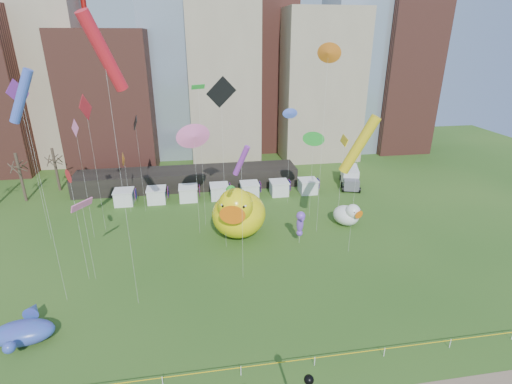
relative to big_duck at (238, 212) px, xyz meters
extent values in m
plane|color=#254E18|center=(-2.58, -22.80, -3.43)|extent=(160.00, 160.00, 0.00)
cube|color=gray|center=(-32.58, 39.20, 17.57)|extent=(14.00, 12.00, 42.00)
cube|color=brown|center=(-20.58, 33.20, 9.57)|extent=(16.00, 14.00, 26.00)
cube|color=#8C9EB2|center=(-8.58, 41.20, 24.07)|extent=(12.00, 12.00, 55.00)
cube|color=gray|center=(1.42, 37.20, 13.57)|extent=(14.00, 14.00, 34.00)
cube|color=gray|center=(21.42, 35.20, 11.57)|extent=(16.00, 14.00, 30.00)
cube|color=#8C9EB2|center=(31.42, 39.20, 20.57)|extent=(14.00, 12.00, 48.00)
cube|color=brown|center=(41.42, 37.20, 14.57)|extent=(12.00, 12.00, 36.00)
cube|color=black|center=(-6.58, 19.20, -1.83)|extent=(38.00, 6.00, 3.20)
cube|color=white|center=(-16.58, 13.20, -2.33)|extent=(2.80, 2.80, 2.20)
cube|color=red|center=(-14.78, 13.20, -1.83)|extent=(0.08, 1.40, 1.60)
cube|color=white|center=(-11.58, 13.20, -2.33)|extent=(2.80, 2.80, 2.20)
cube|color=red|center=(-9.78, 13.20, -1.83)|extent=(0.08, 1.40, 1.60)
cube|color=white|center=(-6.58, 13.20, -2.33)|extent=(2.80, 2.80, 2.20)
cube|color=red|center=(-4.78, 13.20, -1.83)|extent=(0.08, 1.40, 1.60)
cube|color=white|center=(-1.58, 13.20, -2.33)|extent=(2.80, 2.80, 2.20)
cube|color=red|center=(0.22, 13.20, -1.83)|extent=(0.08, 1.40, 1.60)
cube|color=white|center=(3.42, 13.20, -2.33)|extent=(2.80, 2.80, 2.20)
cube|color=red|center=(5.22, 13.20, -1.83)|extent=(0.08, 1.40, 1.60)
cube|color=white|center=(8.42, 13.20, -2.33)|extent=(2.80, 2.80, 2.20)
cube|color=red|center=(10.22, 13.20, -1.83)|extent=(0.08, 1.40, 1.60)
cube|color=white|center=(13.42, 13.20, -2.33)|extent=(2.80, 2.80, 2.20)
cube|color=red|center=(15.22, 13.20, -1.83)|extent=(0.08, 1.40, 1.60)
cylinder|color=#382B21|center=(-32.58, 17.20, 0.57)|extent=(0.44, 0.44, 8.00)
cylinder|color=#382B21|center=(-28.58, 21.20, 0.32)|extent=(0.44, 0.44, 7.50)
cylinder|color=white|center=(-8.58, -22.80, -2.98)|extent=(0.06, 0.06, 0.90)
cylinder|color=white|center=(-2.58, -22.80, -2.98)|extent=(0.06, 0.06, 0.90)
cylinder|color=white|center=(3.42, -22.80, -2.98)|extent=(0.06, 0.06, 0.90)
cylinder|color=white|center=(9.42, -22.80, -2.98)|extent=(0.06, 0.06, 0.90)
cylinder|color=white|center=(15.42, -22.80, -2.98)|extent=(0.06, 0.06, 0.90)
cube|color=yellow|center=(-2.58, -22.80, -2.63)|extent=(50.00, 0.02, 0.07)
ellipsoid|color=yellow|center=(0.15, 0.55, -0.51)|extent=(9.03, 9.89, 5.85)
ellipsoid|color=yellow|center=(1.01, 3.67, -0.66)|extent=(2.27, 1.97, 2.37)
sphere|color=yellow|center=(-0.54, -1.97, 1.84)|extent=(5.41, 5.41, 4.40)
cone|color=orange|center=(-1.04, -3.77, 1.70)|extent=(2.86, 2.55, 2.42)
sphere|color=white|center=(-2.03, -2.82, 2.43)|extent=(0.79, 0.79, 0.79)
sphere|color=white|center=(0.30, -3.46, 2.43)|extent=(0.79, 0.79, 0.79)
sphere|color=black|center=(-2.13, -3.18, 2.43)|extent=(0.40, 0.40, 0.40)
sphere|color=black|center=(0.20, -3.82, 2.43)|extent=(0.40, 0.40, 0.40)
ellipsoid|color=white|center=(15.34, 0.93, -2.08)|extent=(4.54, 4.83, 2.69)
ellipsoid|color=white|center=(14.73, 2.29, -2.16)|extent=(1.10, 1.00, 1.09)
sphere|color=white|center=(15.84, -0.17, -1.00)|extent=(2.68, 2.68, 2.02)
cone|color=orange|center=(16.19, -0.95, -1.07)|extent=(1.39, 1.29, 1.11)
sphere|color=white|center=(15.56, -0.90, -0.73)|extent=(0.36, 0.36, 0.36)
sphere|color=white|center=(16.57, -0.45, -0.73)|extent=(0.36, 0.36, 0.36)
sphere|color=black|center=(15.63, -1.06, -0.73)|extent=(0.18, 0.18, 0.18)
sphere|color=black|center=(16.64, -0.60, -0.73)|extent=(0.18, 0.18, 0.18)
cylinder|color=silver|center=(-0.74, 2.00, -1.21)|extent=(0.03, 0.03, 4.43)
ellipsoid|color=green|center=(-0.74, 2.00, 1.00)|extent=(1.11, 0.94, 2.61)
sphere|color=green|center=(-0.74, 1.85, 2.40)|extent=(1.47, 1.47, 1.33)
cone|color=green|center=(-0.74, 1.25, 2.33)|extent=(0.55, 0.88, 0.47)
sphere|color=green|center=(-0.74, 2.05, -0.49)|extent=(0.93, 0.93, 0.93)
cylinder|color=silver|center=(7.47, -3.24, -2.08)|extent=(0.03, 0.03, 2.70)
ellipsoid|color=purple|center=(7.47, -3.24, -0.73)|extent=(0.92, 0.76, 2.26)
sphere|color=purple|center=(7.47, -3.39, 0.47)|extent=(1.20, 1.20, 1.15)
cone|color=purple|center=(7.47, -3.91, 0.42)|extent=(0.43, 0.74, 0.40)
sphere|color=purple|center=(7.47, -3.19, -2.03)|extent=(0.81, 0.81, 0.81)
ellipsoid|color=#443DA8|center=(-20.70, -16.19, -2.44)|extent=(5.21, 2.89, 1.98)
cone|color=#443DA8|center=(-20.77, -13.42, -2.14)|extent=(1.42, 1.62, 1.39)
sphere|color=#443DA8|center=(-20.64, -18.76, -1.65)|extent=(0.99, 0.99, 0.99)
sphere|color=black|center=(0.89, -28.80, 2.07)|extent=(0.62, 0.62, 0.62)
cone|color=black|center=(0.89, -28.80, 2.40)|extent=(0.22, 0.22, 0.28)
cube|color=silver|center=(21.99, 16.10, -1.71)|extent=(4.16, 6.08, 2.77)
cube|color=#595960|center=(20.96, 12.70, -2.27)|extent=(3.02, 2.65, 1.78)
cylinder|color=black|center=(20.08, 14.59, -2.93)|extent=(0.55, 1.04, 1.00)
cylinder|color=black|center=(22.74, 13.79, -2.93)|extent=(0.55, 1.04, 1.00)
cylinder|color=black|center=(21.18, 18.20, -2.93)|extent=(0.55, 1.04, 1.00)
cylinder|color=black|center=(23.83, 17.40, -2.93)|extent=(0.55, 1.04, 1.00)
cylinder|color=silver|center=(-11.60, -12.33, 8.37)|extent=(0.02, 0.02, 23.61)
cylinder|color=red|center=(-11.60, -12.33, 20.18)|extent=(3.27, 3.35, 6.18)
cylinder|color=silver|center=(-16.74, -7.32, 1.02)|extent=(0.02, 0.02, 8.90)
cube|color=pink|center=(-16.74, -7.32, 5.46)|extent=(1.77, 2.40, 0.81)
cylinder|color=silver|center=(-13.10, 10.11, 3.36)|extent=(0.02, 0.02, 13.58)
cube|color=black|center=(-13.10, 10.11, 10.15)|extent=(1.10, 4.19, 1.26)
cylinder|color=silver|center=(-4.23, 3.95, 6.05)|extent=(0.02, 0.02, 18.97)
cube|color=green|center=(-4.23, 3.95, 15.54)|extent=(1.73, 1.09, 0.57)
cylinder|color=silver|center=(14.91, 2.87, 2.41)|extent=(0.02, 0.02, 11.67)
cube|color=yellow|center=(14.91, 2.87, 8.24)|extent=(1.01, 3.28, 0.99)
cylinder|color=silver|center=(-18.75, -10.76, 6.68)|extent=(0.02, 0.02, 20.22)
cylinder|color=blue|center=(-18.75, -10.76, 16.79)|extent=(2.66, 0.84, 4.50)
cylinder|color=silver|center=(-15.29, 10.22, 0.72)|extent=(0.02, 0.02, 8.31)
cone|color=orange|center=(-15.29, 10.22, 4.88)|extent=(0.38, 1.88, 1.87)
cylinder|color=silver|center=(-24.53, 3.06, 5.96)|extent=(0.02, 0.02, 18.79)
cube|color=purple|center=(-24.53, 3.06, 15.36)|extent=(1.33, 2.95, 3.21)
cylinder|color=silver|center=(-17.45, -7.21, 2.58)|extent=(0.02, 0.02, 12.01)
cone|color=red|center=(-17.45, -7.21, 8.58)|extent=(0.84, 1.23, 1.34)
cylinder|color=silver|center=(-5.12, 1.39, 3.27)|extent=(0.02, 0.02, 13.40)
cone|color=pink|center=(-5.12, 1.39, 9.97)|extent=(2.90, 1.55, 3.00)
cylinder|color=silver|center=(-1.92, -2.79, 6.15)|extent=(0.02, 0.02, 19.16)
cube|color=black|center=(-1.92, -2.79, 15.73)|extent=(3.23, 1.13, 3.40)
cylinder|color=silver|center=(11.00, 4.09, 2.46)|extent=(0.02, 0.02, 11.77)
cone|color=green|center=(11.00, 4.09, 8.34)|extent=(1.90, 1.16, 2.02)
cylinder|color=silver|center=(12.93, -6.28, 3.36)|extent=(0.02, 0.02, 13.58)
cylinder|color=yellow|center=(12.93, -6.28, 10.15)|extent=(4.17, 2.73, 6.88)
cylinder|color=silver|center=(8.92, 9.27, 3.73)|extent=(0.02, 0.02, 14.31)
cone|color=blue|center=(8.92, 9.27, 10.88)|extent=(1.49, 0.23, 1.49)
cylinder|color=silver|center=(10.63, -0.60, 8.06)|extent=(0.02, 0.02, 22.99)
cone|color=orange|center=(10.63, -0.60, 19.56)|extent=(1.50, 2.04, 2.27)
cylinder|color=silver|center=(-0.69, -9.79, 3.34)|extent=(0.02, 0.02, 13.54)
cylinder|color=purple|center=(-0.69, -9.79, 10.11)|extent=(1.85, 1.55, 3.22)
cylinder|color=silver|center=(-17.79, 4.15, 4.97)|extent=(0.02, 0.02, 16.80)
cube|color=red|center=(-17.79, 4.15, 13.37)|extent=(0.69, 3.17, 3.23)
cylinder|color=silver|center=(-19.01, 2.79, 3.88)|extent=(0.02, 0.02, 14.62)
cube|color=pink|center=(-19.01, 2.79, 11.19)|extent=(1.32, 1.78, 2.19)
camera|label=1|loc=(-5.05, -45.30, 21.33)|focal=27.00mm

